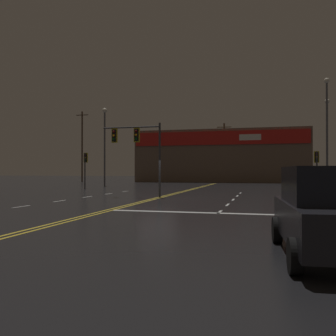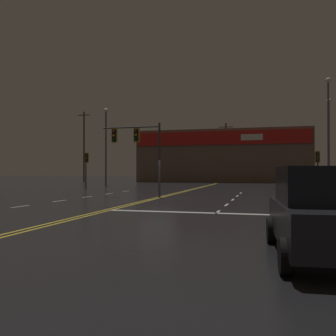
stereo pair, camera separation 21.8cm
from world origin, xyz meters
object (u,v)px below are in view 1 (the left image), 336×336
(traffic_signal_corner_northeast, at_px, (317,162))
(streetlight_near_left, at_px, (105,136))
(streetlight_far_left, at_px, (327,131))
(parked_car, at_px, (330,212))
(traffic_signal_corner_northwest, at_px, (85,162))
(traffic_signal_median, at_px, (136,141))
(streetlight_near_right, at_px, (327,120))

(traffic_signal_corner_northeast, relative_size, streetlight_near_left, 0.37)
(traffic_signal_corner_northeast, xyz_separation_m, streetlight_far_left, (2.74, 12.52, 3.86))
(parked_car, bearing_deg, traffic_signal_corner_northeast, 83.35)
(traffic_signal_corner_northwest, height_order, traffic_signal_corner_northeast, traffic_signal_corner_northwest)
(traffic_signal_corner_northwest, xyz_separation_m, streetlight_near_left, (-0.75, 6.40, 3.26))
(streetlight_near_left, bearing_deg, parked_car, -58.95)
(traffic_signal_corner_northeast, height_order, streetlight_near_left, streetlight_near_left)
(traffic_signal_median, xyz_separation_m, streetlight_near_left, (-9.87, 16.89, 2.11))
(streetlight_near_right, height_order, streetlight_far_left, streetlight_near_right)
(streetlight_near_right, relative_size, parked_car, 2.58)
(streetlight_far_left, bearing_deg, streetlight_near_left, -168.04)
(streetlight_near_left, relative_size, streetlight_far_left, 0.91)
(streetlight_near_left, bearing_deg, traffic_signal_corner_northwest, -83.29)
(traffic_signal_corner_northwest, height_order, streetlight_near_left, streetlight_near_left)
(streetlight_near_left, relative_size, parked_car, 2.10)
(traffic_signal_corner_northeast, distance_m, streetlight_near_left, 24.05)
(traffic_signal_corner_northwest, xyz_separation_m, streetlight_near_right, (23.91, 6.73, 4.42))
(streetlight_near_left, distance_m, streetlight_near_right, 24.69)
(traffic_signal_corner_northeast, distance_m, streetlight_far_left, 13.38)
(traffic_signal_median, relative_size, traffic_signal_corner_northeast, 1.45)
(traffic_signal_median, relative_size, streetlight_near_right, 0.44)
(traffic_signal_median, relative_size, streetlight_far_left, 0.50)
(traffic_signal_corner_northwest, bearing_deg, streetlight_near_right, 15.71)
(traffic_signal_median, height_order, parked_car, traffic_signal_median)
(traffic_signal_corner_northwest, distance_m, parked_car, 32.53)
(parked_car, bearing_deg, traffic_signal_median, 121.85)
(streetlight_near_left, bearing_deg, traffic_signal_corner_northeast, -17.42)
(parked_car, bearing_deg, streetlight_near_right, 81.52)
(traffic_signal_median, bearing_deg, traffic_signal_corner_northeast, 37.24)
(traffic_signal_corner_northeast, bearing_deg, traffic_signal_median, -142.76)
(traffic_signal_corner_northwest, height_order, parked_car, traffic_signal_corner_northwest)
(traffic_signal_median, height_order, streetlight_near_right, streetlight_near_right)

